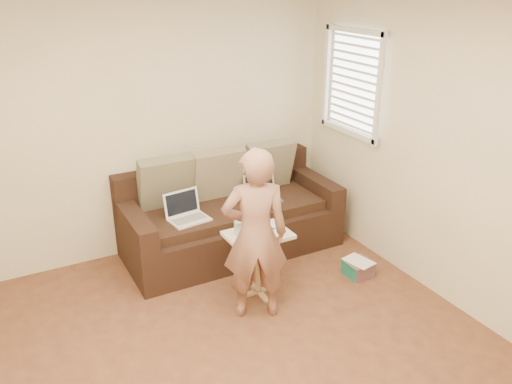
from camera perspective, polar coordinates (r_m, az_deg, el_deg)
floor at (r=4.04m, az=-0.62°, el=-19.41°), size 4.50×4.50×0.00m
wall_back at (r=5.29m, az=-12.16°, el=6.76°), size 4.00×0.00×4.00m
wall_right at (r=4.53m, az=22.35°, el=2.80°), size 0.00×4.50×4.50m
window_blinds at (r=5.42m, az=10.47°, el=11.63°), size 0.12×0.88×1.08m
sofa at (r=5.41m, az=-2.68°, el=-2.27°), size 2.20×0.95×0.85m
pillow_left at (r=5.28m, az=-9.80°, el=1.04°), size 0.55×0.29×0.57m
pillow_mid at (r=5.43m, az=-4.20°, el=1.96°), size 0.55×0.27×0.57m
pillow_right at (r=5.68m, az=1.36°, el=2.95°), size 0.55×0.28×0.57m
laptop_silver at (r=5.47m, az=0.87°, el=-0.86°), size 0.38×0.30×0.23m
laptop_white at (r=5.07m, az=-7.24°, el=-3.10°), size 0.40×0.32×0.27m
person at (r=4.26m, az=-0.09°, el=-4.70°), size 0.64×0.54×1.50m
side_table at (r=4.74m, az=0.22°, el=-7.77°), size 0.56×0.39×0.61m
drinking_glass at (r=4.55m, az=-1.96°, el=-3.92°), size 0.07×0.07×0.12m
scissors at (r=4.63m, az=1.01°, el=-4.15°), size 0.19×0.13×0.02m
paper_on_table at (r=4.66m, az=1.08°, el=-4.06°), size 0.25×0.33×0.00m
striped_box at (r=5.21m, az=11.05°, el=-8.10°), size 0.25×0.25×0.16m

